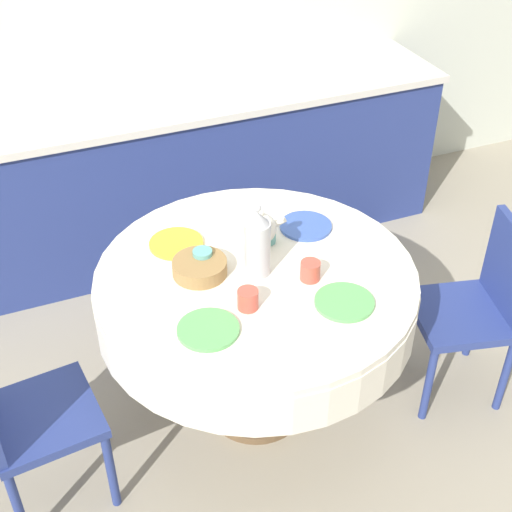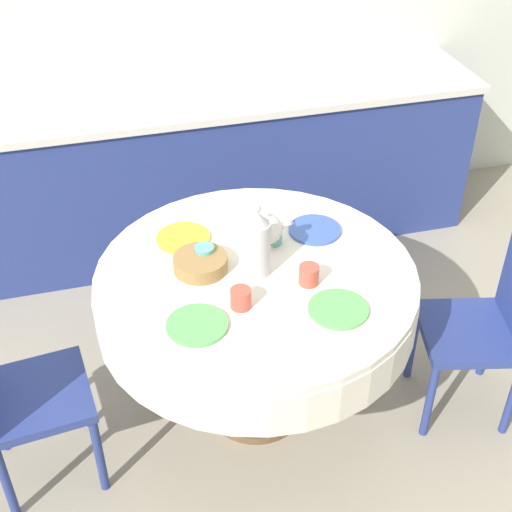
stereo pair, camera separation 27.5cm
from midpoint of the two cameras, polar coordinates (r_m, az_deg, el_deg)
The scene contains 17 objects.
ground_plane at distance 3.33m, azimuth -2.41°, elevation -12.03°, with size 12.00×12.00×0.00m, color #9E937F.
wall_back at distance 4.06m, azimuth -11.89°, elevation 18.70°, with size 7.00×0.05×2.60m.
kitchen_counter at distance 4.09m, azimuth -9.42°, elevation 6.27°, with size 3.24×0.64×0.93m.
dining_table at distance 2.88m, azimuth -2.74°, elevation -3.40°, with size 1.29×1.29×0.78m.
chair_left at distance 3.21m, azimuth 15.05°, elevation -3.77°, with size 0.48×0.48×0.87m.
chair_right at distance 2.84m, azimuth -21.08°, elevation -11.84°, with size 0.44×0.44×0.87m.
plate_near_left at distance 2.55m, azimuth -6.95°, elevation -5.99°, with size 0.22×0.22×0.01m, color #5BA85B.
cup_near_left at distance 2.61m, azimuth -3.68°, elevation -3.59°, with size 0.08×0.08×0.08m, color #CC4C3D.
plate_near_right at distance 2.65m, azimuth 4.15°, elevation -3.82°, with size 0.22×0.22×0.01m, color #5BA85B.
cup_near_right at distance 2.74m, azimuth 1.51°, elevation -1.30°, with size 0.08×0.08×0.08m, color #CC4C3D.
plate_far_left at distance 2.97m, azimuth -9.04°, elevation 0.91°, with size 0.22×0.22×0.01m, color yellow.
cup_far_left at distance 2.82m, azimuth -7.07°, elevation -0.33°, with size 0.08×0.08×0.08m, color #5BA39E.
plate_far_right at distance 3.04m, azimuth 1.42°, elevation 2.32°, with size 0.22×0.22×0.01m, color #3856AD.
cup_far_right at distance 2.94m, azimuth -1.82°, elevation 1.69°, with size 0.08×0.08×0.08m, color #5BA39E.
coffee_carafe at distance 2.72m, azimuth -2.81°, elevation 0.94°, with size 0.10×0.10×0.31m.
teapot at distance 2.91m, azimuth -2.30°, elevation 2.11°, with size 0.18×0.13×0.17m.
bread_basket at distance 2.79m, azimuth -7.34°, elevation -1.01°, with size 0.21×0.21×0.06m, color olive.
Camera 1 is at (-0.84, -2.04, 2.50)m, focal length 50.00 mm.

